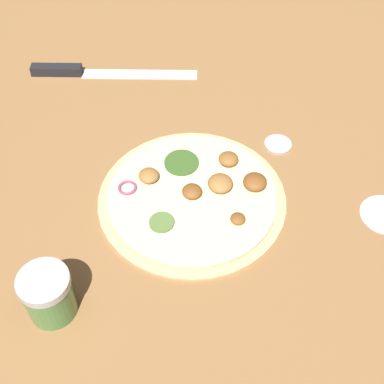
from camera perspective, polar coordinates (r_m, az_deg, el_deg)
name	(u,v)px	position (r m, az deg, el deg)	size (l,w,h in m)	color
ground_plane	(192,200)	(0.81, 0.00, -0.81)	(3.00, 3.00, 0.00)	olive
pizza	(194,195)	(0.81, 0.20, -0.34)	(0.28, 0.28, 0.03)	#D6B77A
knife	(82,71)	(1.05, -11.61, 12.50)	(0.20, 0.27, 0.02)	silver
spice_jar	(48,295)	(0.70, -15.08, -10.52)	(0.07, 0.07, 0.07)	#4C7F42
loose_cap	(278,143)	(0.90, 9.17, 5.13)	(0.05, 0.05, 0.01)	#B2B2B7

